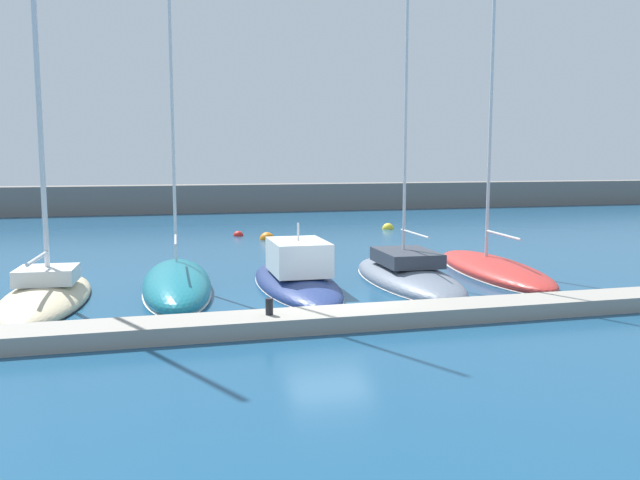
% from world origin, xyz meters
% --- Properties ---
extents(ground_plane, '(120.00, 120.00, 0.00)m').
position_xyz_m(ground_plane, '(0.00, 0.00, 0.00)').
color(ground_plane, navy).
extents(dock_pier, '(23.20, 1.45, 0.45)m').
position_xyz_m(dock_pier, '(0.00, -1.99, 0.22)').
color(dock_pier, gray).
rests_on(dock_pier, ground_plane).
extents(breakwater_seawall, '(108.00, 2.47, 2.28)m').
position_xyz_m(breakwater_seawall, '(0.00, 36.90, 1.14)').
color(breakwater_seawall, slate).
rests_on(breakwater_seawall, ground_plane).
extents(sailboat_sand_nearest, '(3.02, 7.80, 15.70)m').
position_xyz_m(sailboat_sand_nearest, '(-8.39, 3.24, 0.29)').
color(sailboat_sand_nearest, beige).
rests_on(sailboat_sand_nearest, ground_plane).
extents(sailboat_teal_second, '(2.66, 8.40, 17.71)m').
position_xyz_m(sailboat_teal_second, '(-4.31, 4.05, 0.27)').
color(sailboat_teal_second, '#19707F').
rests_on(sailboat_teal_second, ground_plane).
extents(motorboat_navy_third, '(2.80, 8.41, 2.68)m').
position_xyz_m(motorboat_navy_third, '(-0.18, 3.72, 0.32)').
color(motorboat_navy_third, navy).
rests_on(motorboat_navy_third, ground_plane).
extents(sailboat_slate_fourth, '(3.05, 8.44, 16.81)m').
position_xyz_m(sailboat_slate_fourth, '(3.94, 3.51, 0.24)').
color(sailboat_slate_fourth, slate).
rests_on(sailboat_slate_fourth, ground_plane).
extents(sailboat_red_fifth, '(3.44, 9.27, 14.40)m').
position_xyz_m(sailboat_red_fifth, '(7.90, 4.34, 0.23)').
color(sailboat_red_fifth, '#B72D28').
rests_on(sailboat_red_fifth, ground_plane).
extents(mooring_buoy_orange, '(0.83, 0.83, 0.83)m').
position_xyz_m(mooring_buoy_orange, '(1.20, 17.24, 0.00)').
color(mooring_buoy_orange, orange).
rests_on(mooring_buoy_orange, ground_plane).
extents(mooring_buoy_red, '(0.59, 0.59, 0.59)m').
position_xyz_m(mooring_buoy_red, '(-0.12, 19.33, 0.00)').
color(mooring_buoy_red, red).
rests_on(mooring_buoy_red, ground_plane).
extents(mooring_buoy_yellow, '(0.75, 0.75, 0.75)m').
position_xyz_m(mooring_buoy_yellow, '(9.64, 20.64, 0.00)').
color(mooring_buoy_yellow, yellow).
rests_on(mooring_buoy_yellow, ground_plane).
extents(dock_bollard, '(0.20, 0.20, 0.44)m').
position_xyz_m(dock_bollard, '(-2.20, -1.99, 0.67)').
color(dock_bollard, black).
rests_on(dock_bollard, dock_pier).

